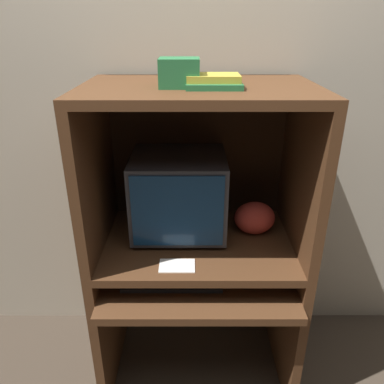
# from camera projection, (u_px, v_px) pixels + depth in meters

# --- Properties ---
(wall_back) EXTENTS (6.00, 0.06, 2.60)m
(wall_back) POSITION_uv_depth(u_px,v_px,m) (197.00, 106.00, 1.83)
(wall_back) COLOR #B2A893
(wall_back) RESTS_ON ground_plane
(desk_base) EXTENTS (0.92, 0.67, 0.64)m
(desk_base) POSITION_uv_depth(u_px,v_px,m) (197.00, 306.00, 1.83)
(desk_base) COLOR #4C2D19
(desk_base) RESTS_ON ground_plane
(desk_monitor_shelf) EXTENTS (0.92, 0.61, 0.13)m
(desk_monitor_shelf) POSITION_uv_depth(u_px,v_px,m) (198.00, 245.00, 1.73)
(desk_monitor_shelf) COLOR #4C2D19
(desk_monitor_shelf) RESTS_ON desk_base
(hutch_upper) EXTENTS (0.92, 0.61, 0.69)m
(hutch_upper) POSITION_uv_depth(u_px,v_px,m) (198.00, 143.00, 1.57)
(hutch_upper) COLOR #4C2D19
(hutch_upper) RESTS_ON desk_monitor_shelf
(crt_monitor) EXTENTS (0.42, 0.37, 0.38)m
(crt_monitor) POSITION_uv_depth(u_px,v_px,m) (179.00, 194.00, 1.71)
(crt_monitor) COLOR #333338
(crt_monitor) RESTS_ON desk_monitor_shelf
(keyboard) EXTENTS (0.43, 0.17, 0.03)m
(keyboard) POSITION_uv_depth(u_px,v_px,m) (172.00, 279.00, 1.64)
(keyboard) COLOR black
(keyboard) RESTS_ON desk_base
(mouse) EXTENTS (0.07, 0.05, 0.03)m
(mouse) POSITION_uv_depth(u_px,v_px,m) (236.00, 279.00, 1.64)
(mouse) COLOR #28282B
(mouse) RESTS_ON desk_base
(snack_bag) EXTENTS (0.19, 0.14, 0.15)m
(snack_bag) POSITION_uv_depth(u_px,v_px,m) (254.00, 218.00, 1.75)
(snack_bag) COLOR #BC382D
(snack_bag) RESTS_ON desk_monitor_shelf
(book_stack) EXTENTS (0.20, 0.17, 0.05)m
(book_stack) POSITION_uv_depth(u_px,v_px,m) (213.00, 81.00, 1.37)
(book_stack) COLOR #236638
(book_stack) RESTS_ON hutch_upper
(paper_card) EXTENTS (0.15, 0.09, 0.00)m
(paper_card) POSITION_uv_depth(u_px,v_px,m) (177.00, 266.00, 1.53)
(paper_card) COLOR white
(paper_card) RESTS_ON desk_monitor_shelf
(storage_box) EXTENTS (0.15, 0.12, 0.10)m
(storage_box) POSITION_uv_depth(u_px,v_px,m) (179.00, 73.00, 1.36)
(storage_box) COLOR #236638
(storage_box) RESTS_ON hutch_upper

